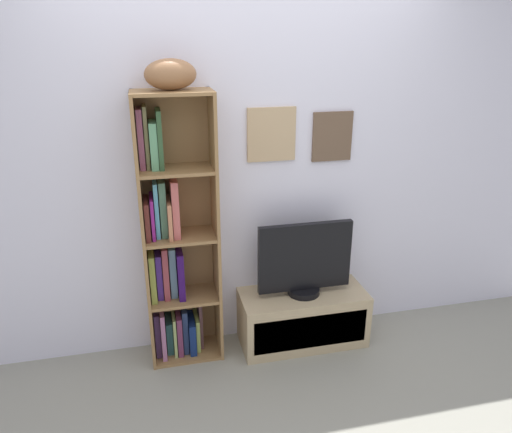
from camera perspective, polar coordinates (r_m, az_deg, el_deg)
The scene contains 5 objects.
back_wall at distance 3.16m, azimuth -1.53°, elevation 4.66°, with size 4.80×0.08×2.35m.
bookshelf at distance 3.11m, azimuth -9.77°, elevation -3.76°, with size 0.47×0.28×1.76m.
football at distance 2.81m, azimuth -10.10°, elevation 16.25°, with size 0.29×0.17×0.17m, color #8D5F3C.
tv_stand at distance 3.46m, azimuth 5.54°, elevation -11.81°, with size 0.87×0.38×0.38m.
television at distance 3.25m, azimuth 5.81°, elevation -5.21°, with size 0.64×0.22×0.51m.
Camera 1 is at (-0.60, -1.84, 2.06)m, focal length 33.75 mm.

